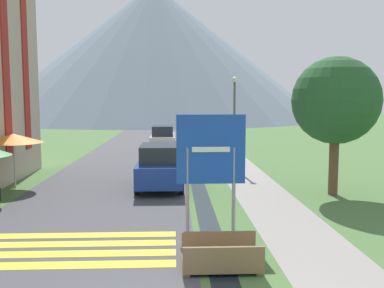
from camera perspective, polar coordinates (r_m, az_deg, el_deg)
name	(u,v)px	position (r m, az deg, el deg)	size (l,w,h in m)	color
ground_plane	(171,158)	(26.71, -2.79, -1.90)	(160.00, 160.00, 0.00)	#476B38
road	(143,142)	(36.74, -6.60, 0.24)	(6.40, 60.00, 0.01)	#424247
footpath	(214,142)	(36.80, 2.92, 0.28)	(2.20, 60.00, 0.01)	gray
drainage_channel	(186,142)	(36.66, -0.82, 0.26)	(0.60, 60.00, 0.00)	black
crosswalk_marking	(65,249)	(11.26, -16.53, -13.26)	(5.44, 2.54, 0.01)	yellow
mountain_distant	(154,52)	(82.54, -5.08, 12.17)	(62.33, 62.33, 25.12)	slate
road_sign	(211,158)	(11.57, 2.53, -1.88)	(1.87, 0.11, 3.26)	gray
footbridge	(221,258)	(9.67, 3.89, -14.88)	(1.70, 1.10, 0.65)	brown
parked_car_near	(160,166)	(17.74, -4.29, -2.97)	(1.90, 4.23, 1.82)	navy
parked_car_far	(163,138)	(30.30, -3.90, 0.76)	(1.77, 4.59, 1.82)	silver
cafe_umbrella_rear_orange	(13,138)	(19.09, -22.72, 0.71)	(2.38, 2.38, 2.26)	#B7B2A8
streetlamp	(234,114)	(22.48, 5.67, 3.95)	(0.28, 0.28, 4.82)	#515156
tree_by_path	(336,101)	(17.11, 18.63, 5.47)	(3.31, 3.31, 5.28)	brown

